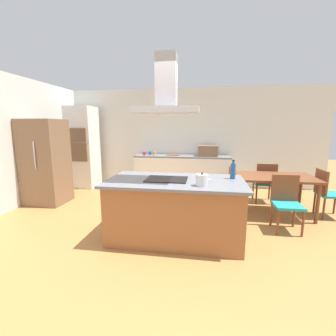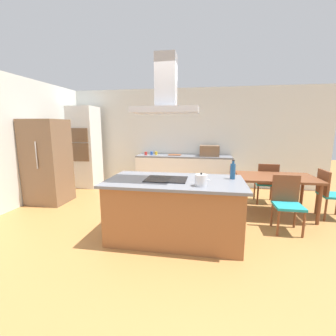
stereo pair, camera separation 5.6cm
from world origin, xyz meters
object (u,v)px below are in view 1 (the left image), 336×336
Objects in this scene: chair_at_right_end at (326,190)px; chair_at_left_end at (225,186)px; cutting_board at (173,155)px; chair_facing_island at (286,199)px; coffee_mug_yellow at (155,153)px; coffee_mug_red at (144,153)px; wall_oven_stack at (83,147)px; tea_kettle at (202,180)px; cooktop at (167,179)px; refrigerator at (46,162)px; dining_table at (275,180)px; countertop_microwave at (208,151)px; chair_facing_back_wall at (265,180)px; coffee_mug_blue at (150,153)px; olive_oil_bottle at (233,171)px; range_hood at (167,94)px.

chair_at_right_end and chair_at_left_end have the same top height.
cutting_board is 0.38× the size of chair_facing_island.
coffee_mug_yellow reaches higher than cutting_board.
coffee_mug_red is 0.10× the size of chair_at_right_end.
chair_facing_island is at bearing -23.92° from wall_oven_stack.
wall_oven_stack is (-3.29, 2.93, 0.12)m from tea_kettle.
wall_oven_stack is 5.11m from chair_facing_island.
cooktop is at bearing -43.67° from wall_oven_stack.
chair_at_right_end is (2.27, 1.53, -0.47)m from tea_kettle.
chair_at_left_end is at bearing 0.90° from refrigerator.
dining_table is 1.57× the size of chair_facing_island.
wall_oven_stack is at bearing -176.08° from countertop_microwave.
refrigerator is at bearing -93.15° from wall_oven_stack.
refrigerator reaches higher than coffee_mug_red.
wall_oven_stack reaches higher than chair_facing_back_wall.
cooktop is 0.33× the size of refrigerator.
olive_oil_bottle is at bearing -54.86° from coffee_mug_blue.
coffee_mug_yellow is (-1.33, 3.20, -0.03)m from tea_kettle.
olive_oil_bottle reaches higher than tea_kettle.
cooktop is at bearing -127.37° from chair_at_left_end.
olive_oil_bottle is 1.17m from chair_at_left_end.
coffee_mug_yellow is 0.10× the size of chair_facing_island.
coffee_mug_yellow is 2.89m from chair_facing_back_wall.
cooktop is 3.05m from coffee_mug_blue.
olive_oil_bottle reaches higher than chair_at_left_end.
cooktop is 6.67× the size of coffee_mug_blue.
olive_oil_bottle is at bearing 12.04° from cooktop.
range_hood is at bearing -127.37° from chair_at_left_end.
range_hood is at bearing 151.29° from tea_kettle.
refrigerator is at bearing 172.70° from chair_facing_island.
cutting_board is 2.75m from dining_table.
coffee_mug_yellow reaches higher than chair_at_right_end.
range_hood is (-0.52, 0.28, 1.13)m from tea_kettle.
chair_at_right_end is at bearing -21.89° from coffee_mug_red.
refrigerator is at bearing -179.27° from dining_table.
wall_oven_stack reaches higher than refrigerator.
olive_oil_bottle is at bearing -117.95° from chair_facing_back_wall.
tea_kettle is 3.50m from coffee_mug_blue.
dining_table is at bearing -31.78° from coffee_mug_yellow.
chair_facing_back_wall is at bearing 58.36° from tea_kettle.
cooktop is 0.67× the size of chair_at_left_end.
tea_kettle is at bearing -67.47° from coffee_mug_yellow.
cooktop is 2.85× the size of tea_kettle.
cooktop is 0.67× the size of chair_facing_island.
coffee_mug_red is at bearing 128.10° from olive_oil_bottle.
tea_kettle is 3.68m from refrigerator.
cooktop is at bearing 180.00° from range_hood.
chair_at_right_end is (0.92, 0.00, -0.16)m from dining_table.
coffee_mug_yellow is 3.99m from chair_at_right_end.
coffee_mug_blue is at bearing -176.28° from coffee_mug_yellow.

